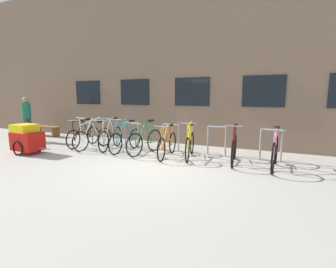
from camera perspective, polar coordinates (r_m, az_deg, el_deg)
ground_plane at (r=6.26m, az=-4.21°, el=-7.72°), size 42.00×42.00×0.00m
storefront_building at (r=12.57m, az=11.34°, el=15.18°), size 28.00×7.43×6.41m
bike_rack at (r=7.92m, az=0.67°, el=-0.17°), size 6.59×0.05×0.90m
bicycle_teal at (r=8.10m, az=-9.82°, el=-1.21°), size 0.44×1.78×1.10m
bicycle_yellow at (r=7.15m, az=5.13°, el=-2.44°), size 0.50×1.69×1.09m
bicycle_green at (r=7.63m, az=-5.36°, el=-1.67°), size 0.47×1.66×1.07m
bicycle_pink at (r=6.63m, az=23.66°, el=-3.89°), size 0.44×1.77×1.05m
bicycle_silver at (r=8.54m, az=-13.18°, el=-0.72°), size 0.51×1.75×1.11m
bicycle_maroon at (r=6.79m, az=15.14°, el=-3.24°), size 0.44×1.68×1.08m
bicycle_black at (r=9.27m, az=-19.08°, el=-0.37°), size 0.44×1.70×1.00m
bicycle_orange at (r=7.24m, az=-0.17°, el=-2.37°), size 0.44×1.76×0.99m
bicycle_white at (r=8.78m, az=-17.08°, el=-0.75°), size 0.44×1.72×1.11m
bike_trailer at (r=8.77m, az=-30.06°, el=-0.89°), size 1.46×0.72×0.94m
wooden_bench at (r=12.23m, az=-26.55°, el=1.08°), size 1.46×0.40×0.45m
person_by_bench at (r=11.19m, az=-30.07°, el=3.69°), size 0.32×0.35×1.74m
backpack at (r=10.68m, az=-28.20°, el=-0.62°), size 0.31×0.24×0.44m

